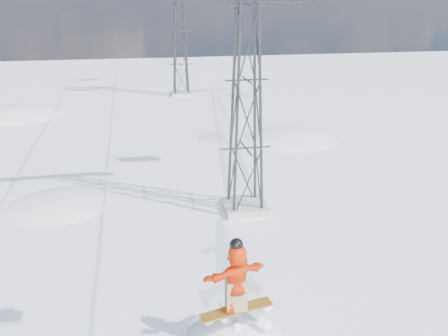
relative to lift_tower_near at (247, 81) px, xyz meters
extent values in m
plane|color=white|center=(-0.80, -8.00, -5.47)|extent=(120.00, 120.00, 0.00)
sphere|color=white|center=(5.20, 10.00, -14.97)|extent=(20.00, 20.00, 20.00)
sphere|color=white|center=(-12.80, 20.00, -15.87)|extent=(22.00, 22.00, 22.00)
cube|color=#999999|center=(0.00, 0.00, -5.32)|extent=(1.80, 1.80, 0.30)
cube|color=#999999|center=(0.00, 25.00, -5.32)|extent=(1.80, 1.80, 0.30)
cube|color=#C6831A|center=(-2.15, -8.32, -4.35)|extent=(1.92, 0.69, 0.12)
imported|color=#FF3A0B|center=(-2.15, -8.32, -3.42)|extent=(1.78, 0.99, 1.83)
cube|color=#8B7A55|center=(-2.15, -8.32, -3.91)|extent=(0.60, 0.52, 0.84)
sphere|color=black|center=(-2.15, -8.32, -2.52)|extent=(0.34, 0.34, 0.34)
cylinder|color=black|center=(2.20, 2.99, 2.80)|extent=(2.11, 0.06, 0.06)
camera|label=1|loc=(-4.45, -18.77, 3.27)|focal=40.00mm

